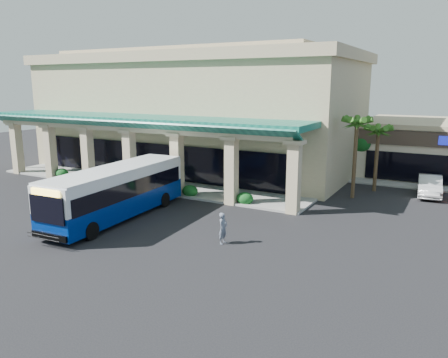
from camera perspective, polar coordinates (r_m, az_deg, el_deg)
The scene contains 10 objects.
ground at distance 26.94m, azimuth -7.09°, elevation -5.47°, with size 110.00×110.00×0.00m, color black.
main_building at distance 43.49m, azimuth -3.50°, elevation 8.97°, with size 30.80×14.80×11.35m, color tan, non-canonical shape.
arcade at distance 36.36m, azimuth -11.20°, elevation 3.64°, with size 30.00×6.20×5.70m, color #0E594C, non-canonical shape.
palm_0 at distance 32.78m, azimuth 16.75°, elevation 3.22°, with size 2.40×2.40×6.60m, color #295B18, non-canonical shape.
palm_1 at distance 35.57m, azimuth 19.33°, elevation 3.07°, with size 2.40×2.40×5.80m, color #295B18, non-canonical shape.
palm_2 at distance 46.74m, azimuth -25.30°, elevation 4.88°, with size 2.40×2.40×6.20m, color #295B18, non-canonical shape.
broadleaf_tree at distance 40.86m, azimuth 17.72°, elevation 3.59°, with size 2.60×2.60×4.81m, color #104A17, non-canonical shape.
transit_bus at distance 27.73m, azimuth -13.76°, elevation -1.79°, with size 2.66×11.45×3.20m, color navy, non-canonical shape.
pedestrian at distance 22.85m, azimuth -0.13°, elevation -6.45°, with size 0.61×0.40×1.66m, color slate.
car_white at distance 35.97m, azimuth 25.28°, elevation -0.81°, with size 1.60×4.58×1.51m, color silver.
Camera 1 is at (15.16, -20.72, 8.17)m, focal length 35.00 mm.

